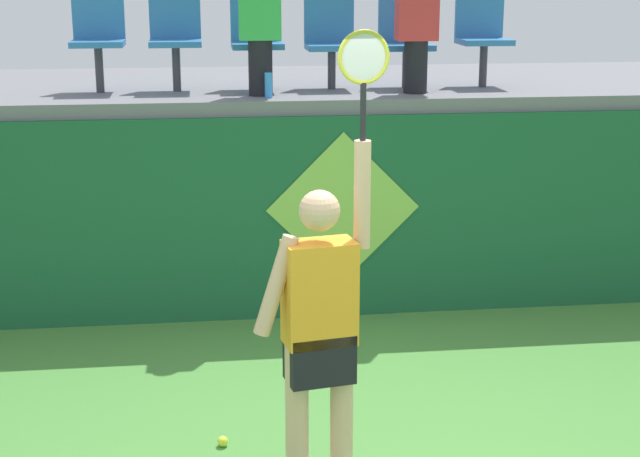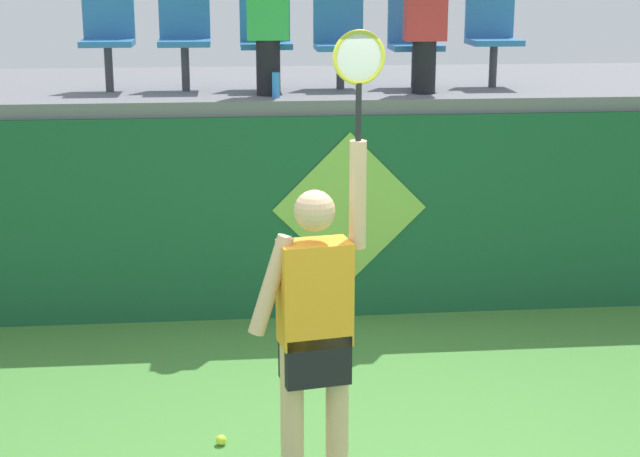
# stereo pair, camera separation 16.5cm
# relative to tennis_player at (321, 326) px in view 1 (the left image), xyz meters

# --- Properties ---
(court_back_wall) EXTENTS (10.64, 0.20, 1.70)m
(court_back_wall) POSITION_rel_tennis_player_xyz_m (0.23, 2.88, -0.12)
(court_back_wall) COLOR #195633
(court_back_wall) RESTS_ON ground_plane
(spectator_platform) EXTENTS (10.64, 2.87, 0.12)m
(spectator_platform) POSITION_rel_tennis_player_xyz_m (0.23, 4.26, 0.78)
(spectator_platform) COLOR slate
(spectator_platform) RESTS_ON court_back_wall
(tennis_player) EXTENTS (0.75, 0.32, 2.55)m
(tennis_player) POSITION_rel_tennis_player_xyz_m (0.00, 0.00, 0.00)
(tennis_player) COLOR white
(tennis_player) RESTS_ON ground_plane
(tennis_ball) EXTENTS (0.07, 0.07, 0.07)m
(tennis_ball) POSITION_rel_tennis_player_xyz_m (-0.54, 0.56, -0.94)
(tennis_ball) COLOR #D1E533
(tennis_ball) RESTS_ON ground_plane
(water_bottle) EXTENTS (0.06, 0.06, 0.21)m
(water_bottle) POSITION_rel_tennis_player_xyz_m (-0.05, 3.05, 0.95)
(water_bottle) COLOR #338CE5
(water_bottle) RESTS_ON spectator_platform
(stadium_chair_0) EXTENTS (0.44, 0.42, 0.87)m
(stadium_chair_0) POSITION_rel_tennis_player_xyz_m (-1.44, 3.67, 1.33)
(stadium_chair_0) COLOR #38383D
(stadium_chair_0) RESTS_ON spectator_platform
(stadium_chair_1) EXTENTS (0.44, 0.42, 0.87)m
(stadium_chair_1) POSITION_rel_tennis_player_xyz_m (-0.80, 3.67, 1.33)
(stadium_chair_1) COLOR #38383D
(stadium_chair_1) RESTS_ON spectator_platform
(stadium_chair_2) EXTENTS (0.44, 0.42, 0.86)m
(stadium_chair_2) POSITION_rel_tennis_player_xyz_m (-0.10, 3.67, 1.31)
(stadium_chair_2) COLOR #38383D
(stadium_chair_2) RESTS_ON spectator_platform
(stadium_chair_3) EXTENTS (0.44, 0.42, 0.87)m
(stadium_chair_3) POSITION_rel_tennis_player_xyz_m (0.55, 3.68, 1.31)
(stadium_chair_3) COLOR #38383D
(stadium_chair_3) RESTS_ON spectator_platform
(stadium_chair_4) EXTENTS (0.44, 0.42, 0.81)m
(stadium_chair_4) POSITION_rel_tennis_player_xyz_m (1.21, 3.67, 1.28)
(stadium_chair_4) COLOR #38383D
(stadium_chair_4) RESTS_ON spectator_platform
(stadium_chair_5) EXTENTS (0.44, 0.42, 0.79)m
(stadium_chair_5) POSITION_rel_tennis_player_xyz_m (1.91, 3.66, 1.30)
(stadium_chair_5) COLOR #38383D
(stadium_chair_5) RESTS_ON spectator_platform
(spectator_0) EXTENTS (0.34, 0.20, 1.09)m
(spectator_0) POSITION_rel_tennis_player_xyz_m (-0.10, 3.22, 1.42)
(spectator_0) COLOR black
(spectator_0) RESTS_ON spectator_platform
(spectator_1) EXTENTS (0.34, 0.20, 1.12)m
(spectator_1) POSITION_rel_tennis_player_xyz_m (1.21, 3.22, 1.43)
(spectator_1) COLOR black
(spectator_1) RESTS_ON spectator_platform
(wall_signage_mount) EXTENTS (1.27, 0.01, 1.57)m
(wall_signage_mount) POSITION_rel_tennis_player_xyz_m (0.53, 2.77, -0.97)
(wall_signage_mount) COLOR #195633
(wall_signage_mount) RESTS_ON ground_plane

